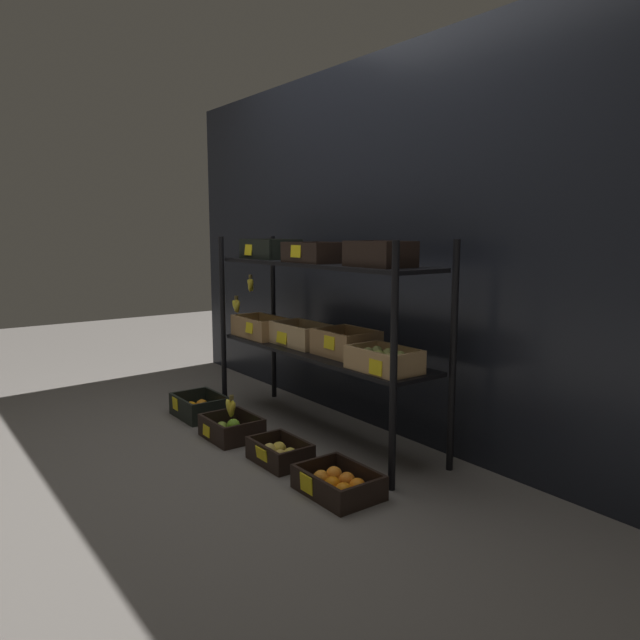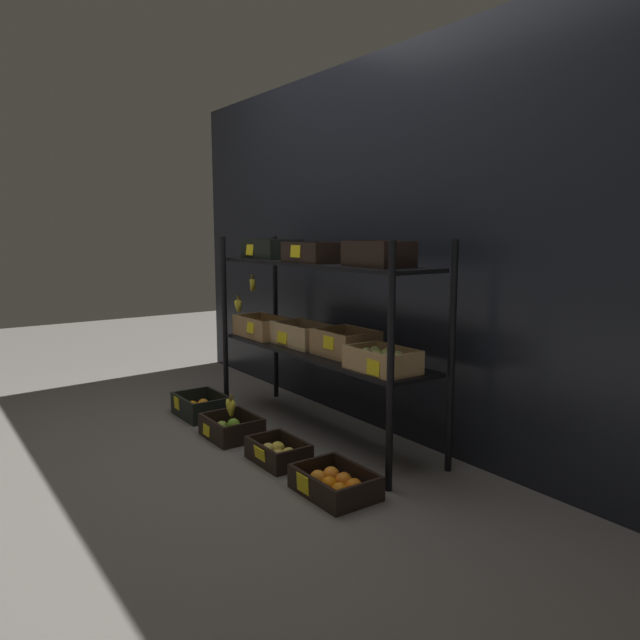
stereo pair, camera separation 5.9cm
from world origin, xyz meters
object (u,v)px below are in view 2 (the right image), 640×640
display_rack (316,310)px  crate_ground_right_orange (335,484)px  crate_ground_apple_gold (278,453)px  crate_ground_orange (201,408)px  banana_bunch_loose (231,407)px  crate_ground_apple_green (232,429)px

display_rack → crate_ground_right_orange: display_rack is taller
crate_ground_apple_gold → crate_ground_right_orange: bearing=1.8°
display_rack → crate_ground_apple_gold: bearing=-58.0°
crate_ground_orange → crate_ground_right_orange: crate_ground_orange is taller
crate_ground_right_orange → banana_bunch_loose: bearing=-177.2°
crate_ground_apple_green → crate_ground_orange: bearing=177.0°
display_rack → banana_bunch_loose: display_rack is taller
crate_ground_orange → crate_ground_apple_green: bearing=-3.0°
crate_ground_apple_green → banana_bunch_loose: 0.13m
display_rack → crate_ground_right_orange: size_ratio=4.71×
crate_ground_orange → banana_bunch_loose: (0.46, -0.03, 0.12)m
display_rack → crate_ground_apple_gold: (0.25, -0.40, -0.64)m
crate_ground_orange → crate_ground_apple_gold: crate_ground_orange is taller
crate_ground_right_orange → display_rack: bearing=150.8°
crate_ground_apple_green → banana_bunch_loose: banana_bunch_loose is taller
crate_ground_apple_green → crate_ground_apple_gold: size_ratio=1.01×
display_rack → crate_ground_apple_green: display_rack is taller
display_rack → crate_ground_apple_gold: display_rack is taller
crate_ground_orange → crate_ground_apple_green: size_ratio=1.08×
crate_ground_right_orange → crate_ground_apple_green: bearing=-177.7°
display_rack → crate_ground_right_orange: (0.70, -0.39, -0.65)m
display_rack → crate_ground_orange: bearing=-148.1°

